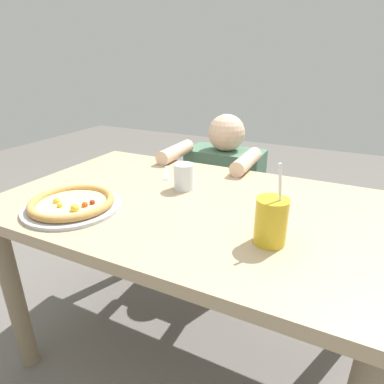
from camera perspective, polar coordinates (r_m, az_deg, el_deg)
The scene contains 7 objects.
ground_plane at distance 1.63m, azimuth -0.38°, elevation -26.48°, with size 8.00×8.00×0.00m, color #66605B.
dining_table at distance 1.22m, azimuth -0.45°, elevation -6.14°, with size 1.37×0.86×0.75m.
pizza_near at distance 1.18m, azimuth -20.50°, elevation -1.99°, with size 0.33×0.33×0.04m.
drink_cup_colored at distance 0.91m, azimuth 13.83°, elevation -5.05°, with size 0.09×0.09×0.23m.
water_cup_clear at distance 1.26m, azimuth -1.44°, elevation 2.80°, with size 0.08×0.08×0.10m.
fork at distance 1.46m, azimuth -4.63°, elevation 3.39°, with size 0.12×0.19×0.00m.
diner_seated at distance 1.91m, azimuth 5.52°, elevation -2.56°, with size 0.45×0.54×0.96m.
Camera 1 is at (0.48, -0.95, 1.23)m, focal length 30.08 mm.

